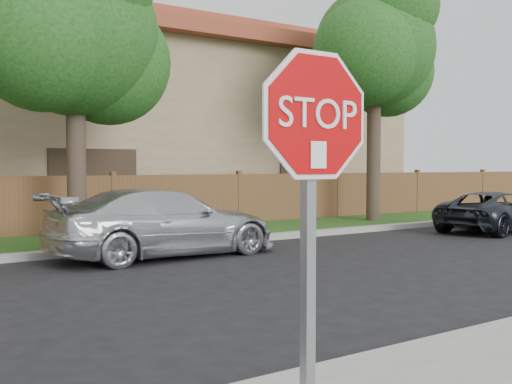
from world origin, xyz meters
TOP-DOWN VIEW (x-y plane):
  - tree_mid at (2.52, 9.57)m, footprint 4.80×3.90m
  - tree_right at (12.02, 9.57)m, footprint 4.80×3.90m
  - stop_sign at (0.41, -1.48)m, footprint 1.01×0.13m
  - sedan_right at (3.49, 7.08)m, footprint 4.88×2.16m
  - sedan_far_right at (13.28, 6.19)m, footprint 4.29×2.49m

SIDE VIEW (x-z plane):
  - sedan_far_right at x=13.28m, z-range 0.00..1.12m
  - sedan_right at x=3.49m, z-range 0.00..1.39m
  - stop_sign at x=0.41m, z-range 0.55..3.11m
  - tree_mid at x=2.52m, z-range 1.20..8.55m
  - tree_right at x=12.02m, z-range 1.47..9.67m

